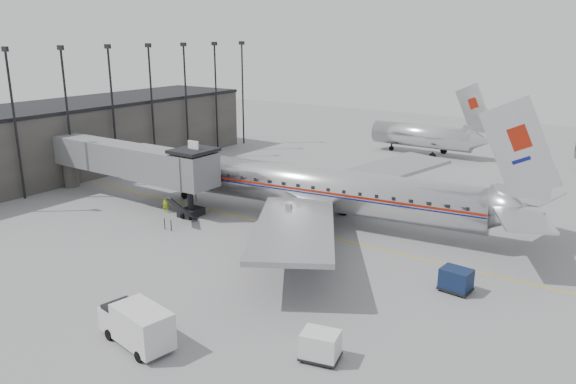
{
  "coord_description": "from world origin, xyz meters",
  "views": [
    {
      "loc": [
        26.47,
        -32.34,
        16.64
      ],
      "look_at": [
        -0.09,
        6.23,
        3.2
      ],
      "focal_mm": 35.0,
      "sensor_mm": 36.0,
      "label": 1
    }
  ],
  "objects_px": {
    "baggage_cart_white": "(320,345)",
    "ramp_worker": "(166,205)",
    "airliner": "(319,188)",
    "baggage_cart_navy": "(456,279)"
  },
  "relations": [
    {
      "from": "airliner",
      "to": "baggage_cart_navy",
      "type": "bearing_deg",
      "value": -32.03
    },
    {
      "from": "airliner",
      "to": "baggage_cart_white",
      "type": "height_order",
      "value": "airliner"
    },
    {
      "from": "baggage_cart_white",
      "to": "ramp_worker",
      "type": "xyz_separation_m",
      "value": [
        -25.14,
        13.0,
        -0.07
      ]
    },
    {
      "from": "airliner",
      "to": "ramp_worker",
      "type": "distance_m",
      "value": 14.83
    },
    {
      "from": "baggage_cart_navy",
      "to": "airliner",
      "type": "bearing_deg",
      "value": 160.29
    },
    {
      "from": "baggage_cart_navy",
      "to": "baggage_cart_white",
      "type": "xyz_separation_m",
      "value": [
        -3.18,
        -12.0,
        0.0
      ]
    },
    {
      "from": "airliner",
      "to": "baggage_cart_navy",
      "type": "xyz_separation_m",
      "value": [
        15.0,
        -7.09,
        -2.25
      ]
    },
    {
      "from": "baggage_cart_white",
      "to": "ramp_worker",
      "type": "bearing_deg",
      "value": 139.49
    },
    {
      "from": "baggage_cart_navy",
      "to": "baggage_cart_white",
      "type": "distance_m",
      "value": 12.41
    },
    {
      "from": "airliner",
      "to": "baggage_cart_navy",
      "type": "relative_size",
      "value": 17.96
    },
    {
      "from": "baggage_cart_white",
      "to": "ramp_worker",
      "type": "distance_m",
      "value": 28.3
    },
    {
      "from": "airliner",
      "to": "baggage_cart_navy",
      "type": "distance_m",
      "value": 16.74
    },
    {
      "from": "baggage_cart_white",
      "to": "ramp_worker",
      "type": "height_order",
      "value": "baggage_cart_white"
    },
    {
      "from": "baggage_cart_navy",
      "to": "baggage_cart_white",
      "type": "bearing_deg",
      "value": -99.24
    },
    {
      "from": "baggage_cart_navy",
      "to": "ramp_worker",
      "type": "xyz_separation_m",
      "value": [
        -28.32,
        1.0,
        -0.07
      ]
    }
  ]
}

